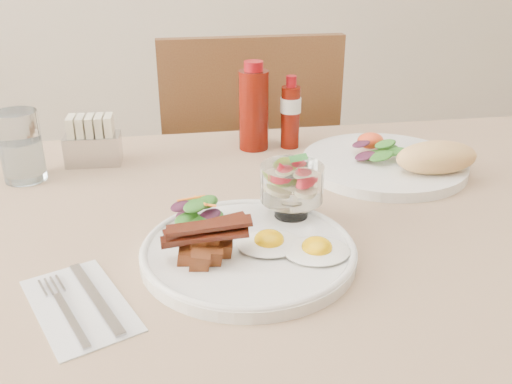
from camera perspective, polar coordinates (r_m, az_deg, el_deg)
The scene contains 13 objects.
table at distance 0.88m, azimuth 5.34°, elevation -8.35°, with size 1.33×0.88×0.75m.
chair_far at distance 1.52m, azimuth -1.05°, elevation 0.75°, with size 0.42×0.42×0.93m.
main_plate at distance 0.75m, azimuth -0.76°, elevation -6.07°, with size 0.28×0.28×0.02m, color white.
fried_eggs at distance 0.73m, azimuth 3.69°, elevation -5.36°, with size 0.15×0.12×0.02m.
bacon_potato_pile at distance 0.71m, azimuth -5.15°, elevation -5.05°, with size 0.11×0.07×0.05m.
side_salad at distance 0.79m, azimuth -5.83°, elevation -2.12°, with size 0.08×0.08×0.04m.
fruit_cup at distance 0.80m, azimuth 3.60°, elevation 0.87°, with size 0.09×0.09×0.09m.
second_plate at distance 1.04m, azimuth 13.80°, elevation 3.04°, with size 0.29×0.29×0.07m.
ketchup_bottle at distance 1.10m, azimuth -0.24°, elevation 8.35°, with size 0.07×0.07×0.17m.
hot_sauce_bottle at distance 1.11m, azimuth 3.46°, elevation 7.86°, with size 0.05×0.05×0.14m.
sugar_caddy at distance 1.08m, azimuth -16.02°, elevation 4.74°, with size 0.10×0.06×0.09m.
water_glass at distance 1.04m, azimuth -22.41°, elevation 3.87°, with size 0.07×0.07×0.12m.
napkin_cutlery at distance 0.69m, azimuth -17.10°, elevation -10.68°, with size 0.16×0.19×0.01m.
Camera 1 is at (-0.20, -0.71, 1.14)m, focal length 40.00 mm.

